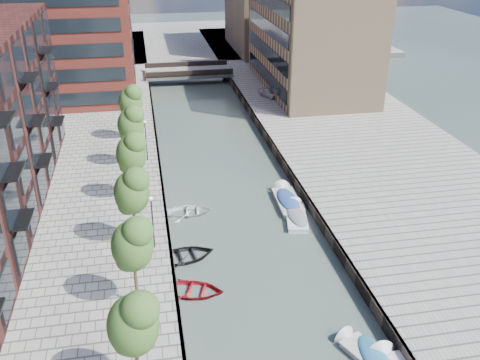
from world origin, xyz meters
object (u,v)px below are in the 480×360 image
object	(u,v)px
car	(269,93)
tree_4	(131,152)
tree_6	(130,101)
sloop_4	(185,259)
tree_3	(131,190)
sloop_3	(190,214)
motorboat_0	(369,356)
motorboat_3	(287,200)
tree_5	(131,123)
bridge	(188,72)
tree_1	(133,322)
tree_2	(132,243)
motorboat_4	(296,215)
sloop_2	(193,293)

from	to	relation	value
car	tree_4	bearing A→B (deg)	-148.57
tree_6	sloop_4	xyz separation A→B (m)	(3.38, -22.40, -5.31)
tree_3	sloop_3	xyz separation A→B (m)	(4.46, 5.24, -5.31)
motorboat_0	motorboat_3	size ratio (longest dim) A/B	0.87
tree_5	bridge	bearing A→B (deg)	75.56
tree_1	tree_3	distance (m)	14.00
tree_3	tree_4	distance (m)	7.00
tree_5	tree_3	bearing A→B (deg)	-90.00
bridge	sloop_3	bearing A→B (deg)	-95.53
tree_4	motorboat_3	size ratio (longest dim) A/B	1.08
tree_3	tree_5	world-z (taller)	same
tree_2	motorboat_4	distance (m)	17.23
tree_5	tree_6	distance (m)	7.00
tree_1	tree_4	distance (m)	21.00
motorboat_4	tree_3	bearing A→B (deg)	-167.29
sloop_2	sloop_4	distance (m)	4.12
tree_5	sloop_2	distance (m)	20.53
tree_1	tree_4	size ratio (longest dim) A/B	1.00
tree_1	motorboat_0	size ratio (longest dim) A/B	1.24
bridge	tree_1	distance (m)	61.71
tree_3	motorboat_4	distance (m)	14.37
sloop_3	motorboat_4	size ratio (longest dim) A/B	0.82
tree_4	sloop_2	size ratio (longest dim) A/B	1.42
bridge	tree_6	xyz separation A→B (m)	(-8.50, -26.00, 3.92)
tree_5	tree_4	bearing A→B (deg)	-90.00
motorboat_3	motorboat_4	world-z (taller)	motorboat_3
bridge	tree_4	world-z (taller)	tree_4
bridge	sloop_3	xyz separation A→B (m)	(-4.04, -41.76, -1.39)
motorboat_0	car	size ratio (longest dim) A/B	1.39
motorboat_0	car	xyz separation A→B (m)	(5.29, 46.60, 1.40)
tree_3	sloop_3	world-z (taller)	tree_3
tree_6	motorboat_0	world-z (taller)	tree_6
bridge	tree_1	bearing A→B (deg)	-97.93
sloop_3	sloop_2	bearing A→B (deg)	176.51
car	tree_3	bearing A→B (deg)	-142.58
tree_6	sloop_3	distance (m)	17.22
tree_3	sloop_4	size ratio (longest dim) A/B	1.31
bridge	tree_3	size ratio (longest dim) A/B	2.18
tree_5	tree_6	xyz separation A→B (m)	(0.00, 7.00, 0.00)
motorboat_0	motorboat_4	world-z (taller)	motorboat_4
tree_3	motorboat_4	world-z (taller)	tree_3
bridge	sloop_2	distance (m)	52.76
tree_1	car	bearing A→B (deg)	69.17
tree_3	bridge	bearing A→B (deg)	79.75
bridge	motorboat_0	distance (m)	60.44
bridge	motorboat_3	world-z (taller)	bridge
sloop_2	sloop_4	world-z (taller)	sloop_4
sloop_2	motorboat_3	distance (m)	14.69
tree_1	tree_2	world-z (taller)	same
tree_5	motorboat_0	bearing A→B (deg)	-65.01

